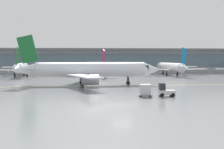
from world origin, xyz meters
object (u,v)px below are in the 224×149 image
taxiing_regional_jet (89,70)px  cargo_dolly_lead (145,90)px  gate_airplane_2 (99,68)px  gate_airplane_3 (171,67)px  baggage_tug (165,91)px  gate_airplane_1 (21,68)px

taxiing_regional_jet → cargo_dolly_lead: 23.74m
taxiing_regional_jet → cargo_dolly_lead: bearing=-71.5°
gate_airplane_2 → gate_airplane_3: size_ratio=0.92×
taxiing_regional_jet → baggage_tug: taxiing_regional_jet is taller
gate_airplane_1 → baggage_tug: (31.22, -58.87, -1.92)m
gate_airplane_1 → cargo_dolly_lead: size_ratio=13.04×
gate_airplane_2 → cargo_dolly_lead: gate_airplane_2 is taller
gate_airplane_2 → cargo_dolly_lead: size_ratio=11.94×
taxiing_regional_jet → baggage_tug: size_ratio=12.51×
gate_airplane_2 → gate_airplane_1: bearing=81.8°
gate_airplane_1 → taxiing_regional_jet: bearing=-153.3°
gate_airplane_2 → taxiing_regional_jet: taxiing_regional_jet is taller
gate_airplane_3 → taxiing_regional_jet: (-29.28, -36.76, 0.52)m
baggage_tug → taxiing_regional_jet: bearing=118.9°
gate_airplane_2 → taxiing_regional_jet: size_ratio=0.78×
gate_airplane_3 → cargo_dolly_lead: 62.79m
gate_airplane_2 → taxiing_regional_jet: (-4.77, -34.55, 0.74)m
gate_airplane_2 → baggage_tug: gate_airplane_2 is taller
gate_airplane_3 → cargo_dolly_lead: gate_airplane_3 is taller
gate_airplane_1 → gate_airplane_2: gate_airplane_1 is taller
gate_airplane_2 → baggage_tug: size_ratio=9.74×
gate_airplane_1 → gate_airplane_2: (24.88, -1.91, -0.24)m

